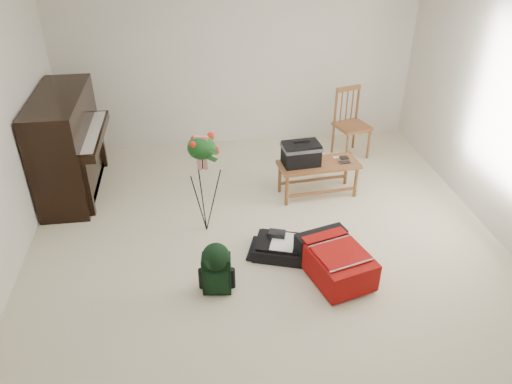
{
  "coord_description": "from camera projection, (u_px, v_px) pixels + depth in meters",
  "views": [
    {
      "loc": [
        -0.69,
        -4.04,
        3.28
      ],
      "look_at": [
        -0.08,
        0.35,
        0.55
      ],
      "focal_mm": 35.0,
      "sensor_mm": 36.0,
      "label": 1
    }
  ],
  "objects": [
    {
      "name": "piano",
      "position": [
        68.0,
        147.0,
        5.98
      ],
      "size": [
        0.71,
        1.5,
        1.25
      ],
      "color": "black",
      "rests_on": "floor"
    },
    {
      "name": "flower_stand",
      "position": [
        204.0,
        185.0,
        5.26
      ],
      "size": [
        0.45,
        0.45,
        1.19
      ],
      "rotation": [
        0.0,
        0.0,
        -0.25
      ],
      "color": "black",
      "rests_on": "floor"
    },
    {
      "name": "ceiling",
      "position": [
        272.0,
        2.0,
        3.89
      ],
      "size": [
        5.0,
        5.5,
        0.01
      ],
      "primitive_type": "cube",
      "color": "white",
      "rests_on": "wall_back"
    },
    {
      "name": "dining_chair",
      "position": [
        352.0,
        124.0,
        6.88
      ],
      "size": [
        0.52,
        0.52,
        0.96
      ],
      "rotation": [
        0.0,
        0.0,
        0.29
      ],
      "color": "brown",
      "rests_on": "floor"
    },
    {
      "name": "green_backpack",
      "position": [
        216.0,
        266.0,
        4.58
      ],
      "size": [
        0.28,
        0.26,
        0.53
      ],
      "rotation": [
        0.0,
        0.0,
        -0.12
      ],
      "color": "black",
      "rests_on": "floor"
    },
    {
      "name": "red_suitcase",
      "position": [
        334.0,
        258.0,
        4.87
      ],
      "size": [
        0.69,
        0.88,
        0.33
      ],
      "rotation": [
        0.0,
        0.0,
        0.28
      ],
      "color": "#A31107",
      "rests_on": "floor"
    },
    {
      "name": "bench",
      "position": [
        306.0,
        156.0,
        5.93
      ],
      "size": [
        1.0,
        0.47,
        0.75
      ],
      "rotation": [
        0.0,
        0.0,
        0.09
      ],
      "color": "brown",
      "rests_on": "floor"
    },
    {
      "name": "wall_back",
      "position": [
        238.0,
        58.0,
        6.86
      ],
      "size": [
        5.0,
        0.04,
        2.5
      ],
      "primitive_type": "cube",
      "color": "silver",
      "rests_on": "floor"
    },
    {
      "name": "floor",
      "position": [
        268.0,
        253.0,
        5.2
      ],
      "size": [
        5.0,
        5.5,
        0.01
      ],
      "primitive_type": "cube",
      "color": "beige",
      "rests_on": "ground"
    },
    {
      "name": "black_duffel",
      "position": [
        281.0,
        247.0,
        5.17
      ],
      "size": [
        0.64,
        0.57,
        0.22
      ],
      "rotation": [
        0.0,
        0.0,
        -0.33
      ],
      "color": "black",
      "rests_on": "floor"
    }
  ]
}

